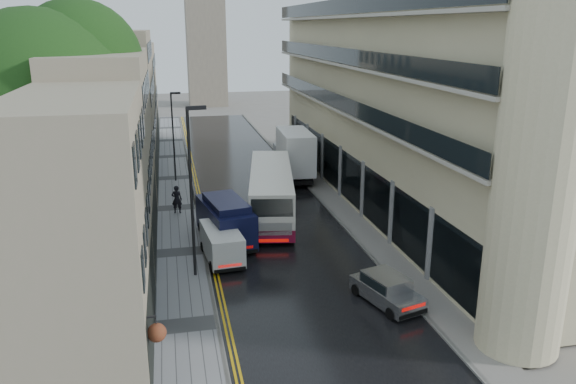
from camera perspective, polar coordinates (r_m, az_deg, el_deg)
name	(u,v)px	position (r m, az deg, el deg)	size (l,w,h in m)	color
road	(259,204)	(40.91, -2.97, -1.19)	(9.00, 85.00, 0.02)	black
left_sidewalk	(177,208)	(40.43, -11.19, -1.63)	(2.70, 85.00, 0.12)	gray
right_sidewalk	(330,198)	(42.04, 4.31, -0.65)	(1.80, 85.00, 0.12)	slate
old_shop_row	(120,121)	(41.63, -16.72, 6.93)	(4.50, 56.00, 12.00)	gray
modern_block	(405,106)	(40.84, 11.81, 8.52)	(8.00, 40.00, 14.00)	beige
tree_near	(44,135)	(32.12, -23.52, 5.30)	(10.56, 10.56, 13.89)	black
tree_far	(84,113)	(44.84, -20.00, 7.58)	(9.24, 9.24, 12.46)	black
cream_bus	(252,208)	(34.73, -3.71, -1.64)	(2.69, 11.82, 3.22)	silver
white_lorry	(284,160)	(45.26, -0.38, 3.32)	(2.38, 7.93, 4.16)	white
silver_hatchback	(392,305)	(25.43, 10.50, -11.19)	(1.66, 3.79, 1.42)	#A6A6AB
white_van	(212,256)	(29.66, -7.73, -6.42)	(1.76, 4.12, 1.86)	silver
navy_van	(217,232)	(31.47, -7.18, -4.08)	(2.22, 5.55, 2.83)	black
pedestrian	(177,199)	(38.96, -11.23, -0.74)	(0.71, 0.46, 1.94)	black
lamp_post_near	(191,195)	(28.12, -9.79, -0.26)	(0.97, 0.22, 8.64)	black
lamp_post_far	(173,137)	(46.70, -11.57, 5.45)	(0.81, 0.18, 7.24)	black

